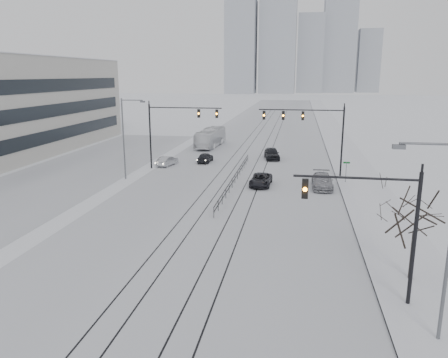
{
  "coord_description": "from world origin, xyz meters",
  "views": [
    {
      "loc": [
        6.56,
        -15.42,
        11.5
      ],
      "look_at": [
        0.73,
        18.67,
        3.2
      ],
      "focal_mm": 35.0,
      "sensor_mm": 36.0,
      "label": 1
    }
  ],
  "objects_px": {
    "sedan_sb_inner": "(205,158)",
    "sedan_sb_outer": "(167,161)",
    "bare_tree": "(418,206)",
    "sedan_nb_front": "(261,180)",
    "box_truck": "(211,138)",
    "traffic_mast_near": "(382,219)",
    "sedan_nb_far": "(272,154)",
    "sedan_nb_right": "(322,181)"
  },
  "relations": [
    {
      "from": "sedan_nb_front",
      "to": "box_truck",
      "type": "xyz_separation_m",
      "value": [
        -10.34,
        24.27,
        0.85
      ]
    },
    {
      "from": "sedan_sb_inner",
      "to": "sedan_nb_front",
      "type": "xyz_separation_m",
      "value": [
        8.47,
        -11.4,
        -0.03
      ]
    },
    {
      "from": "bare_tree",
      "to": "sedan_sb_inner",
      "type": "distance_m",
      "value": 37.22
    },
    {
      "from": "bare_tree",
      "to": "sedan_nb_right",
      "type": "xyz_separation_m",
      "value": [
        -3.99,
        20.54,
        -3.75
      ]
    },
    {
      "from": "sedan_sb_outer",
      "to": "box_truck",
      "type": "relative_size",
      "value": 0.36
    },
    {
      "from": "sedan_sb_inner",
      "to": "sedan_nb_far",
      "type": "bearing_deg",
      "value": -154.09
    },
    {
      "from": "sedan_sb_inner",
      "to": "sedan_nb_far",
      "type": "height_order",
      "value": "sedan_nb_far"
    },
    {
      "from": "traffic_mast_near",
      "to": "sedan_sb_outer",
      "type": "bearing_deg",
      "value": 123.1
    },
    {
      "from": "traffic_mast_near",
      "to": "sedan_sb_inner",
      "type": "xyz_separation_m",
      "value": [
        -16.41,
        34.88,
        -3.9
      ]
    },
    {
      "from": "bare_tree",
      "to": "sedan_nb_right",
      "type": "relative_size",
      "value": 1.19
    },
    {
      "from": "traffic_mast_near",
      "to": "sedan_sb_outer",
      "type": "distance_m",
      "value": 38.27
    },
    {
      "from": "sedan_nb_front",
      "to": "sedan_nb_far",
      "type": "height_order",
      "value": "sedan_nb_far"
    },
    {
      "from": "bare_tree",
      "to": "sedan_sb_inner",
      "type": "bearing_deg",
      "value": 120.56
    },
    {
      "from": "traffic_mast_near",
      "to": "sedan_nb_far",
      "type": "distance_m",
      "value": 39.63
    },
    {
      "from": "sedan_sb_outer",
      "to": "sedan_nb_front",
      "type": "relative_size",
      "value": 0.84
    },
    {
      "from": "sedan_nb_front",
      "to": "sedan_nb_right",
      "type": "bearing_deg",
      "value": 2.8
    },
    {
      "from": "bare_tree",
      "to": "box_truck",
      "type": "xyz_separation_m",
      "value": [
        -20.69,
        44.75,
        -3.01
      ]
    },
    {
      "from": "sedan_sb_inner",
      "to": "sedan_nb_right",
      "type": "xyz_separation_m",
      "value": [
        14.83,
        -11.33,
        0.09
      ]
    },
    {
      "from": "bare_tree",
      "to": "sedan_nb_far",
      "type": "height_order",
      "value": "bare_tree"
    },
    {
      "from": "sedan_nb_front",
      "to": "sedan_sb_outer",
      "type": "bearing_deg",
      "value": 149.01
    },
    {
      "from": "sedan_sb_inner",
      "to": "sedan_sb_outer",
      "type": "relative_size",
      "value": 1.01
    },
    {
      "from": "sedan_nb_front",
      "to": "sedan_sb_inner",
      "type": "bearing_deg",
      "value": 128.84
    },
    {
      "from": "traffic_mast_near",
      "to": "sedan_sb_inner",
      "type": "distance_m",
      "value": 38.74
    },
    {
      "from": "sedan_nb_far",
      "to": "sedan_sb_inner",
      "type": "bearing_deg",
      "value": -166.6
    },
    {
      "from": "sedan_nb_right",
      "to": "sedan_nb_far",
      "type": "xyz_separation_m",
      "value": [
        -6.16,
        15.13,
        0.05
      ]
    },
    {
      "from": "sedan_nb_right",
      "to": "sedan_nb_far",
      "type": "distance_m",
      "value": 16.34
    },
    {
      "from": "bare_tree",
      "to": "sedan_nb_right",
      "type": "distance_m",
      "value": 21.26
    },
    {
      "from": "bare_tree",
      "to": "sedan_sb_outer",
      "type": "bearing_deg",
      "value": 128.77
    },
    {
      "from": "traffic_mast_near",
      "to": "sedan_nb_far",
      "type": "height_order",
      "value": "traffic_mast_near"
    },
    {
      "from": "sedan_nb_front",
      "to": "box_truck",
      "type": "relative_size",
      "value": 0.43
    },
    {
      "from": "sedan_sb_outer",
      "to": "sedan_nb_front",
      "type": "distance_m",
      "value": 15.36
    },
    {
      "from": "sedan_nb_front",
      "to": "sedan_nb_right",
      "type": "xyz_separation_m",
      "value": [
        6.36,
        0.07,
        0.11
      ]
    },
    {
      "from": "sedan_nb_front",
      "to": "box_truck",
      "type": "height_order",
      "value": "box_truck"
    },
    {
      "from": "box_truck",
      "to": "sedan_nb_front",
      "type": "bearing_deg",
      "value": 117.29
    },
    {
      "from": "sedan_sb_inner",
      "to": "sedan_sb_outer",
      "type": "distance_m",
      "value": 5.3
    },
    {
      "from": "traffic_mast_near",
      "to": "sedan_nb_right",
      "type": "xyz_separation_m",
      "value": [
        -1.58,
        23.55,
        -3.82
      ]
    },
    {
      "from": "sedan_nb_right",
      "to": "sedan_sb_outer",
      "type": "bearing_deg",
      "value": 155.92
    },
    {
      "from": "sedan_nb_front",
      "to": "sedan_nb_far",
      "type": "distance_m",
      "value": 15.2
    },
    {
      "from": "bare_tree",
      "to": "sedan_nb_front",
      "type": "distance_m",
      "value": 23.27
    },
    {
      "from": "traffic_mast_near",
      "to": "sedan_nb_far",
      "type": "bearing_deg",
      "value": 101.32
    },
    {
      "from": "box_truck",
      "to": "traffic_mast_near",
      "type": "bearing_deg",
      "value": 115.16
    },
    {
      "from": "box_truck",
      "to": "bare_tree",
      "type": "bearing_deg",
      "value": 119.03
    }
  ]
}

